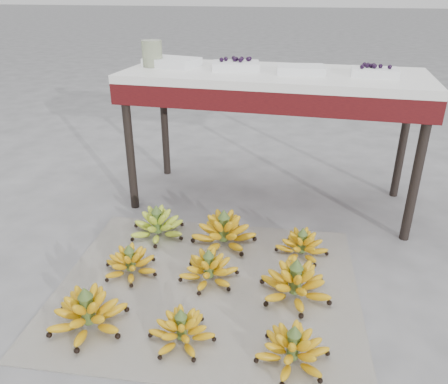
% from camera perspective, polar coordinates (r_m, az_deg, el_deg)
% --- Properties ---
extents(ground, '(60.00, 60.00, 0.00)m').
position_cam_1_polar(ground, '(1.85, -1.67, -13.29)').
color(ground, '#5F5E61').
rests_on(ground, ground).
extents(newspaper_mat, '(1.35, 1.17, 0.01)m').
position_cam_1_polar(newspaper_mat, '(1.90, -2.11, -12.10)').
color(newspaper_mat, silver).
rests_on(newspaper_mat, ground).
extents(bunch_front_left, '(0.38, 0.38, 0.18)m').
position_cam_1_polar(bunch_front_left, '(1.74, -17.33, -14.86)').
color(bunch_front_left, '#E3B606').
rests_on(bunch_front_left, newspaper_mat).
extents(bunch_front_center, '(0.28, 0.28, 0.14)m').
position_cam_1_polar(bunch_front_center, '(1.62, -5.56, -17.51)').
color(bunch_front_center, '#E3B606').
rests_on(bunch_front_center, newspaper_mat).
extents(bunch_front_right, '(0.26, 0.26, 0.15)m').
position_cam_1_polar(bunch_front_right, '(1.56, 8.99, -19.60)').
color(bunch_front_right, '#E3B606').
rests_on(bunch_front_right, newspaper_mat).
extents(bunch_mid_left, '(0.31, 0.31, 0.15)m').
position_cam_1_polar(bunch_mid_left, '(1.98, -12.13, -9.07)').
color(bunch_mid_left, '#E3B606').
rests_on(bunch_mid_left, newspaper_mat).
extents(bunch_mid_center, '(0.30, 0.30, 0.15)m').
position_cam_1_polar(bunch_mid_center, '(1.89, -1.99, -10.04)').
color(bunch_mid_center, '#E3B606').
rests_on(bunch_mid_center, newspaper_mat).
extents(bunch_mid_right, '(0.38, 0.38, 0.18)m').
position_cam_1_polar(bunch_mid_right, '(1.82, 9.28, -11.72)').
color(bunch_mid_right, '#E3B606').
rests_on(bunch_mid_right, newspaper_mat).
extents(bunch_back_left, '(0.37, 0.37, 0.17)m').
position_cam_1_polar(bunch_back_left, '(2.23, -8.69, -4.29)').
color(bunch_back_left, olive).
rests_on(bunch_back_left, newspaper_mat).
extents(bunch_back_center, '(0.33, 0.33, 0.19)m').
position_cam_1_polar(bunch_back_center, '(2.13, -0.02, -5.26)').
color(bunch_back_center, '#E3B606').
rests_on(bunch_back_center, newspaper_mat).
extents(bunch_back_right, '(0.29, 0.29, 0.15)m').
position_cam_1_polar(bunch_back_right, '(2.09, 10.12, -6.91)').
color(bunch_back_right, '#E3B606').
rests_on(bunch_back_right, newspaper_mat).
extents(vendor_table, '(1.57, 0.63, 0.75)m').
position_cam_1_polar(vendor_table, '(2.39, 6.44, 13.35)').
color(vendor_table, black).
rests_on(vendor_table, ground).
extents(tray_far_left, '(0.31, 0.25, 0.04)m').
position_cam_1_polar(tray_far_left, '(2.54, -6.80, 16.50)').
color(tray_far_left, silver).
rests_on(tray_far_left, vendor_table).
extents(tray_left, '(0.28, 0.23, 0.06)m').
position_cam_1_polar(tray_left, '(2.42, 1.58, 16.23)').
color(tray_left, silver).
rests_on(tray_left, vendor_table).
extents(tray_right, '(0.26, 0.20, 0.04)m').
position_cam_1_polar(tray_right, '(2.34, 9.97, 15.50)').
color(tray_right, silver).
rests_on(tray_right, vendor_table).
extents(tray_far_right, '(0.22, 0.16, 0.06)m').
position_cam_1_polar(tray_far_right, '(2.36, 19.04, 14.66)').
color(tray_far_right, silver).
rests_on(tray_far_right, vendor_table).
extents(glass_jar, '(0.14, 0.14, 0.14)m').
position_cam_1_polar(glass_jar, '(2.53, -9.37, 17.42)').
color(glass_jar, beige).
rests_on(glass_jar, vendor_table).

